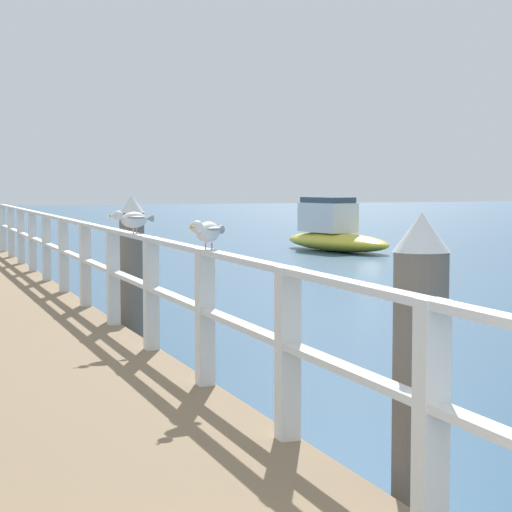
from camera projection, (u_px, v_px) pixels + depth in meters
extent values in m
cube|color=silver|center=(431.00, 417.00, 4.16)|extent=(0.12, 0.12, 1.00)
cube|color=silver|center=(288.00, 354.00, 5.69)|extent=(0.12, 0.12, 1.00)
cube|color=silver|center=(205.00, 317.00, 7.21)|extent=(0.12, 0.12, 1.00)
cube|color=silver|center=(151.00, 293.00, 8.73)|extent=(0.12, 0.12, 1.00)
cube|color=silver|center=(113.00, 277.00, 10.25)|extent=(0.12, 0.12, 1.00)
cube|color=silver|center=(85.00, 264.00, 11.77)|extent=(0.12, 0.12, 1.00)
cube|color=silver|center=(64.00, 255.00, 13.30)|extent=(0.12, 0.12, 1.00)
cube|color=silver|center=(46.00, 247.00, 14.82)|extent=(0.12, 0.12, 1.00)
cube|color=silver|center=(32.00, 241.00, 16.34)|extent=(0.12, 0.12, 1.00)
cube|color=silver|center=(21.00, 236.00, 17.86)|extent=(0.12, 0.12, 1.00)
cube|color=silver|center=(11.00, 232.00, 19.39)|extent=(0.12, 0.12, 1.00)
cube|color=silver|center=(3.00, 228.00, 20.91)|extent=(0.12, 0.12, 1.00)
cube|color=silver|center=(85.00, 224.00, 11.74)|extent=(0.10, 19.49, 0.04)
cube|color=silver|center=(85.00, 260.00, 11.77)|extent=(0.10, 19.49, 0.04)
cylinder|color=#6B6056|center=(419.00, 410.00, 5.02)|extent=(0.28, 0.28, 1.62)
cone|color=white|center=(422.00, 232.00, 4.96)|extent=(0.29, 0.29, 0.20)
cylinder|color=#6B6056|center=(132.00, 284.00, 11.14)|extent=(0.28, 0.28, 1.62)
cone|color=white|center=(131.00, 204.00, 11.07)|extent=(0.29, 0.29, 0.20)
ellipsoid|color=white|center=(208.00, 232.00, 7.08)|extent=(0.29, 0.29, 0.15)
sphere|color=white|center=(197.00, 227.00, 6.92)|extent=(0.09, 0.09, 0.09)
cone|color=gold|center=(193.00, 227.00, 6.86)|extent=(0.05, 0.05, 0.02)
cone|color=#939399|center=(218.00, 230.00, 7.24)|extent=(0.11, 0.11, 0.07)
ellipsoid|color=#939399|center=(208.00, 228.00, 7.08)|extent=(0.28, 0.28, 0.04)
cylinder|color=tan|center=(212.00, 246.00, 7.09)|extent=(0.01, 0.01, 0.05)
cylinder|color=tan|center=(206.00, 246.00, 7.11)|extent=(0.01, 0.01, 0.05)
ellipsoid|color=white|center=(134.00, 220.00, 9.29)|extent=(0.31, 0.22, 0.15)
sphere|color=white|center=(118.00, 216.00, 9.17)|extent=(0.09, 0.09, 0.09)
cone|color=gold|center=(112.00, 216.00, 9.13)|extent=(0.06, 0.04, 0.02)
cone|color=#939399|center=(149.00, 218.00, 9.40)|extent=(0.10, 0.09, 0.07)
ellipsoid|color=#939399|center=(134.00, 217.00, 9.29)|extent=(0.27, 0.25, 0.04)
cylinder|color=tan|center=(136.00, 231.00, 9.29)|extent=(0.01, 0.01, 0.05)
cylinder|color=tan|center=(133.00, 230.00, 9.32)|extent=(0.01, 0.01, 0.05)
ellipsoid|color=gold|center=(337.00, 242.00, 27.77)|extent=(2.25, 4.55, 0.52)
cube|color=white|center=(328.00, 217.00, 28.08)|extent=(1.23, 1.89, 0.83)
cube|color=#334756|center=(328.00, 200.00, 28.05)|extent=(1.14, 1.70, 0.16)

